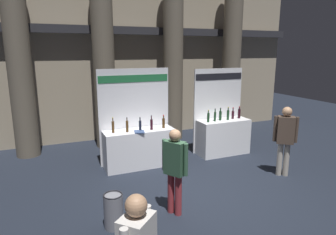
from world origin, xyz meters
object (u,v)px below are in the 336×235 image
object	(u,v)px
exhibitor_booth_1	(222,133)
visitor_4	(285,135)
exhibitor_booth_0	(139,143)
visitor_2	(175,166)
trash_bin	(114,211)

from	to	relation	value
exhibitor_booth_1	visitor_4	xyz separation A→B (m)	(0.45, -1.90, 0.38)
exhibitor_booth_0	exhibitor_booth_1	xyz separation A→B (m)	(2.48, 0.00, 0.01)
visitor_2	exhibitor_booth_0	bearing A→B (deg)	145.92
exhibitor_booth_1	visitor_2	bearing A→B (deg)	-136.49
trash_bin	visitor_4	bearing A→B (deg)	7.76
visitor_2	visitor_4	xyz separation A→B (m)	(3.04, 0.56, 0.06)
exhibitor_booth_0	visitor_2	xyz separation A→B (m)	(-0.10, -2.45, 0.32)
exhibitor_booth_0	visitor_4	xyz separation A→B (m)	(2.94, -1.89, 0.38)
exhibitor_booth_0	trash_bin	world-z (taller)	exhibitor_booth_0
exhibitor_booth_1	trash_bin	bearing A→B (deg)	-146.35
exhibitor_booth_0	visitor_4	bearing A→B (deg)	-32.80
exhibitor_booth_1	visitor_2	world-z (taller)	exhibitor_booth_1
visitor_2	visitor_4	distance (m)	3.09
exhibitor_booth_0	visitor_2	bearing A→B (deg)	-92.39
visitor_4	visitor_2	bearing A→B (deg)	47.37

